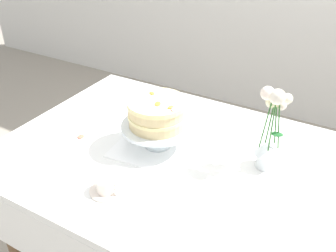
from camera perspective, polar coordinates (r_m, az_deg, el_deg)
The scene contains 7 objects.
dining_table at distance 1.50m, azimuth 0.68°, elevation -7.81°, with size 1.40×1.00×0.74m.
linen_napkin at distance 1.52m, azimuth -1.59°, elevation -2.96°, with size 0.32×0.32×0.00m, color white.
cake_stand at distance 1.47m, azimuth -1.64°, elevation -0.34°, with size 0.29×0.29×0.10m.
layer_cake at distance 1.44m, azimuth -1.68°, elevation 2.06°, with size 0.23×0.23×0.11m.
flower_vase at distance 1.37m, azimuth 15.44°, elevation -1.04°, with size 0.10×0.10×0.33m.
teacup at distance 1.30m, azimuth -9.46°, elevation -9.09°, with size 0.12×0.12×0.06m.
loose_petal_0 at distance 1.61m, azimuth -13.27°, elevation -1.59°, with size 0.03×0.03×0.01m, color #E56B51.
Camera 1 is at (0.56, -1.04, 1.60)m, focal length 39.59 mm.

